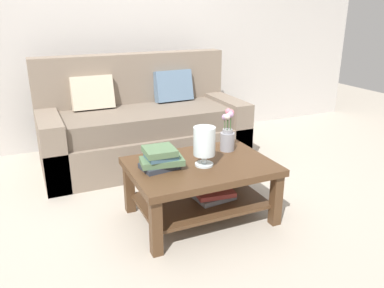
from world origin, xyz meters
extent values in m
plane|color=#ADA393|center=(0.00, 0.00, 0.00)|extent=(10.00, 10.00, 0.00)
cube|color=#BCB7B2|center=(0.00, 1.65, 1.35)|extent=(6.40, 0.12, 2.70)
cube|color=#7A6B5B|center=(-0.07, 0.81, 0.18)|extent=(1.99, 0.90, 0.36)
cube|color=#6E6052|center=(-0.07, 0.78, 0.46)|extent=(1.75, 0.74, 0.20)
cube|color=#7A6B5B|center=(-0.07, 1.16, 0.71)|extent=(1.99, 0.20, 0.70)
cube|color=#7A6B5B|center=(-0.96, 0.81, 0.30)|extent=(0.20, 0.90, 0.60)
cube|color=#7A6B5B|center=(0.82, 0.81, 0.30)|extent=(0.20, 0.90, 0.60)
cube|color=beige|center=(-0.52, 1.02, 0.72)|extent=(0.40, 0.18, 0.34)
cube|color=slate|center=(0.33, 1.02, 0.72)|extent=(0.41, 0.20, 0.34)
cube|color=#4C331E|center=(-0.04, -0.41, 0.41)|extent=(1.02, 0.73, 0.05)
cube|color=#4C331E|center=(-0.49, -0.72, 0.19)|extent=(0.07, 0.07, 0.39)
cube|color=#4C331E|center=(0.42, -0.72, 0.19)|extent=(0.07, 0.07, 0.39)
cube|color=#4C331E|center=(-0.49, -0.11, 0.19)|extent=(0.07, 0.07, 0.39)
cube|color=#4C331E|center=(0.42, -0.11, 0.19)|extent=(0.07, 0.07, 0.39)
cube|color=#4C331E|center=(-0.04, -0.41, 0.14)|extent=(0.90, 0.61, 0.02)
cube|color=slate|center=(0.06, -0.45, 0.17)|extent=(0.30, 0.22, 0.04)
cube|color=#993833|center=(0.06, -0.45, 0.20)|extent=(0.30, 0.23, 0.03)
cube|color=#2D333D|center=(-0.34, -0.38, 0.46)|extent=(0.26, 0.21, 0.04)
cube|color=#51704C|center=(-0.32, -0.39, 0.49)|extent=(0.32, 0.21, 0.04)
cube|color=#3D6075|center=(-0.32, -0.39, 0.53)|extent=(0.20, 0.18, 0.03)
cube|color=#51704C|center=(-0.33, -0.37, 0.57)|extent=(0.22, 0.22, 0.04)
cylinder|color=silver|center=(-0.03, -0.46, 0.45)|extent=(0.13, 0.13, 0.02)
cylinder|color=silver|center=(-0.03, -0.46, 0.49)|extent=(0.04, 0.04, 0.07)
cylinder|color=silver|center=(-0.03, -0.46, 0.62)|extent=(0.16, 0.16, 0.20)
sphere|color=#3D6075|center=(-0.05, -0.46, 0.57)|extent=(0.04, 0.04, 0.04)
sphere|color=beige|center=(0.00, -0.45, 0.57)|extent=(0.05, 0.05, 0.05)
cylinder|color=gray|center=(0.27, -0.25, 0.51)|extent=(0.11, 0.11, 0.14)
cylinder|color=gray|center=(0.27, -0.25, 0.60)|extent=(0.08, 0.08, 0.03)
cylinder|color=#426638|center=(0.30, -0.25, 0.67)|extent=(0.01, 0.01, 0.11)
sphere|color=#C66B7A|center=(0.30, -0.25, 0.74)|extent=(0.05, 0.05, 0.05)
cylinder|color=#426638|center=(0.29, -0.22, 0.67)|extent=(0.01, 0.01, 0.11)
sphere|color=#C66B7A|center=(0.29, -0.22, 0.74)|extent=(0.05, 0.05, 0.05)
cylinder|color=#426638|center=(0.25, -0.24, 0.65)|extent=(0.01, 0.01, 0.08)
sphere|color=#B28CB7|center=(0.25, -0.24, 0.71)|extent=(0.05, 0.05, 0.05)
cylinder|color=#426638|center=(0.26, -0.27, 0.66)|extent=(0.01, 0.01, 0.09)
sphere|color=silver|center=(0.26, -0.27, 0.72)|extent=(0.05, 0.05, 0.05)
cylinder|color=#426638|center=(0.28, -0.28, 0.66)|extent=(0.01, 0.01, 0.11)
sphere|color=#B28CB7|center=(0.28, -0.28, 0.73)|extent=(0.05, 0.05, 0.05)
camera|label=1|loc=(-1.15, -2.74, 1.50)|focal=36.08mm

